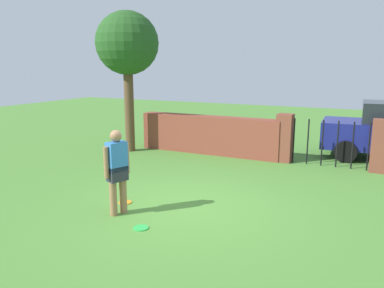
{
  "coord_description": "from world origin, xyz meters",
  "views": [
    {
      "loc": [
        3.38,
        -6.48,
        2.78
      ],
      "look_at": [
        -0.47,
        1.27,
        1.0
      ],
      "focal_mm": 35.96,
      "sensor_mm": 36.0,
      "label": 1
    }
  ],
  "objects_px": {
    "tree": "(127,45)",
    "person": "(117,168)",
    "frisbee_green": "(141,228)",
    "frisbee_orange": "(125,202)"
  },
  "relations": [
    {
      "from": "tree",
      "to": "frisbee_orange",
      "type": "bearing_deg",
      "value": -55.99
    },
    {
      "from": "tree",
      "to": "frisbee_orange",
      "type": "height_order",
      "value": "tree"
    },
    {
      "from": "frisbee_green",
      "to": "frisbee_orange",
      "type": "bearing_deg",
      "value": 137.63
    },
    {
      "from": "frisbee_green",
      "to": "frisbee_orange",
      "type": "height_order",
      "value": "same"
    },
    {
      "from": "tree",
      "to": "person",
      "type": "relative_size",
      "value": 2.75
    },
    {
      "from": "frisbee_green",
      "to": "person",
      "type": "bearing_deg",
      "value": 153.51
    },
    {
      "from": "person",
      "to": "frisbee_green",
      "type": "height_order",
      "value": "person"
    },
    {
      "from": "frisbee_green",
      "to": "tree",
      "type": "bearing_deg",
      "value": 126.93
    },
    {
      "from": "tree",
      "to": "person",
      "type": "bearing_deg",
      "value": -56.95
    },
    {
      "from": "person",
      "to": "frisbee_orange",
      "type": "bearing_deg",
      "value": 44.93
    }
  ]
}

